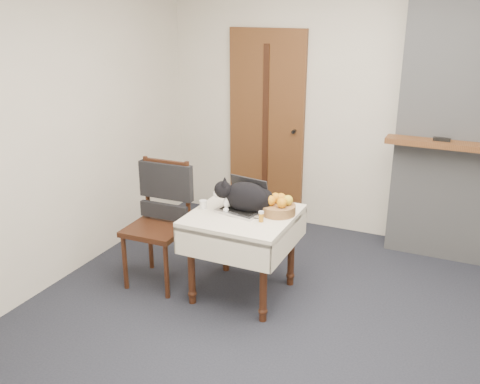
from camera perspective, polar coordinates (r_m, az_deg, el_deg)
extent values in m
plane|color=black|center=(3.93, 8.15, -15.38)|extent=(4.50, 4.50, 0.00)
cube|color=beige|center=(5.27, 15.33, 8.67)|extent=(4.50, 0.02, 2.60)
cube|color=beige|center=(4.49, -19.72, 6.40)|extent=(0.02, 4.00, 2.60)
cube|color=brown|center=(5.62, 2.84, 6.88)|extent=(0.82, 0.05, 2.00)
cube|color=#331C0E|center=(5.59, 2.72, 6.81)|extent=(0.06, 0.01, 1.70)
cylinder|color=black|center=(5.47, 5.78, 6.44)|extent=(0.04, 0.06, 0.04)
cube|color=black|center=(4.86, 20.73, 5.27)|extent=(0.14, 0.04, 0.03)
cylinder|color=#331C0E|center=(4.17, -5.21, -7.89)|extent=(0.06, 0.06, 0.64)
sphere|color=#331C0E|center=(4.28, -5.11, -10.74)|extent=(0.07, 0.07, 0.07)
cylinder|color=#331C0E|center=(3.93, 2.51, -9.62)|extent=(0.06, 0.06, 0.64)
sphere|color=#331C0E|center=(4.06, 2.46, -12.57)|extent=(0.07, 0.07, 0.07)
cylinder|color=#331C0E|center=(4.64, -1.52, -4.81)|extent=(0.06, 0.06, 0.64)
sphere|color=#331C0E|center=(4.75, -1.50, -7.44)|extent=(0.07, 0.07, 0.07)
cylinder|color=#331C0E|center=(4.43, 5.49, -6.13)|extent=(0.06, 0.06, 0.64)
sphere|color=#331C0E|center=(4.54, 5.39, -8.86)|extent=(0.07, 0.07, 0.07)
cube|color=beige|center=(4.14, 0.32, -2.68)|extent=(0.78, 0.78, 0.06)
cube|color=beige|center=(3.86, -2.06, -6.16)|extent=(0.78, 0.01, 0.22)
cube|color=beige|center=(4.51, 2.35, -2.28)|extent=(0.78, 0.01, 0.22)
cube|color=beige|center=(4.34, -4.32, -3.20)|extent=(0.01, 0.78, 0.22)
cube|color=beige|center=(4.05, 5.30, -4.98)|extent=(0.01, 0.78, 0.22)
cube|color=#B7B7BC|center=(4.15, -0.02, -2.03)|extent=(0.37, 0.29, 0.02)
cube|color=black|center=(4.14, -0.02, -1.87)|extent=(0.30, 0.20, 0.00)
cube|color=black|center=(4.21, 1.07, 0.13)|extent=(0.34, 0.11, 0.23)
cube|color=#A0C1E9|center=(4.21, 1.05, 0.12)|extent=(0.31, 0.10, 0.21)
ellipsoid|color=black|center=(4.12, 0.73, -0.56)|extent=(0.42, 0.33, 0.24)
ellipsoid|color=black|center=(4.12, 2.29, -0.90)|extent=(0.25, 0.26, 0.19)
sphere|color=black|center=(4.12, -1.84, 0.26)|extent=(0.17, 0.17, 0.14)
ellipsoid|color=white|center=(4.14, -2.46, -0.16)|extent=(0.08, 0.09, 0.07)
ellipsoid|color=white|center=(4.15, -1.37, -1.08)|extent=(0.08, 0.09, 0.09)
cone|color=black|center=(4.06, -1.76, 0.97)|extent=(0.06, 0.06, 0.06)
cone|color=black|center=(4.13, -1.63, 1.32)|extent=(0.06, 0.06, 0.06)
cylinder|color=black|center=(4.07, 3.33, -2.21)|extent=(0.20, 0.04, 0.04)
sphere|color=white|center=(4.13, -1.51, -1.95)|extent=(0.05, 0.05, 0.05)
sphere|color=white|center=(4.21, -1.37, -1.50)|extent=(0.05, 0.05, 0.05)
cylinder|color=white|center=(4.22, -3.94, -1.34)|extent=(0.06, 0.06, 0.07)
cylinder|color=#B07115|center=(3.96, 2.27, -2.74)|extent=(0.04, 0.04, 0.07)
cylinder|color=silver|center=(3.95, 2.28, -2.19)|extent=(0.04, 0.04, 0.02)
cylinder|color=olive|center=(4.11, 4.11, -1.86)|extent=(0.27, 0.27, 0.07)
sphere|color=orange|center=(4.08, 3.28, -0.92)|extent=(0.08, 0.08, 0.08)
sphere|color=orange|center=(4.04, 4.48, -1.17)|extent=(0.08, 0.08, 0.08)
sphere|color=orange|center=(4.13, 4.40, -0.65)|extent=(0.08, 0.08, 0.08)
sphere|color=gold|center=(4.09, 5.13, -0.88)|extent=(0.08, 0.08, 0.08)
sphere|color=orange|center=(4.14, 3.79, -0.61)|extent=(0.08, 0.08, 0.08)
cube|color=black|center=(4.08, 2.12, -2.48)|extent=(0.14, 0.04, 0.01)
cube|color=#331C0E|center=(4.43, -8.90, -3.91)|extent=(0.47, 0.47, 0.04)
cylinder|color=#331C0E|center=(4.49, -12.19, -7.25)|extent=(0.04, 0.04, 0.49)
cylinder|color=#331C0E|center=(4.29, -7.86, -8.27)|extent=(0.04, 0.04, 0.49)
cylinder|color=#331C0E|center=(4.78, -9.53, -5.35)|extent=(0.04, 0.04, 0.49)
cylinder|color=#331C0E|center=(4.60, -5.38, -6.21)|extent=(0.04, 0.04, 0.49)
cylinder|color=#331C0E|center=(4.59, -9.89, 0.49)|extent=(0.04, 0.04, 0.54)
cylinder|color=#331C0E|center=(4.40, -5.59, -0.15)|extent=(0.04, 0.04, 0.54)
cube|color=#331C0E|center=(4.45, -7.85, 1.49)|extent=(0.39, 0.04, 0.30)
cube|color=black|center=(4.45, -7.91, 1.19)|extent=(0.48, 0.08, 0.30)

